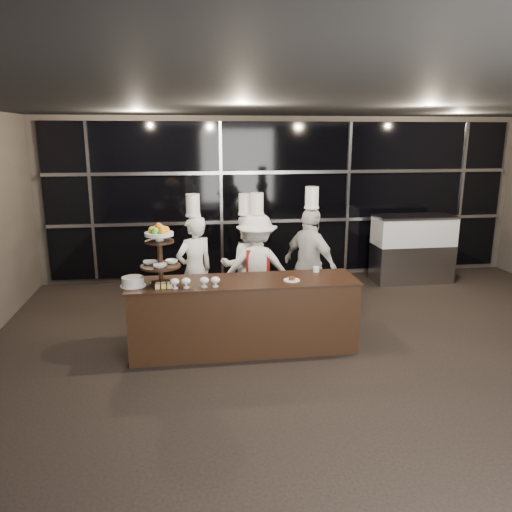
{
  "coord_description": "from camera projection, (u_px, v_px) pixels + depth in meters",
  "views": [
    {
      "loc": [
        -1.86,
        -4.18,
        2.68
      ],
      "look_at": [
        -0.97,
        2.0,
        1.15
      ],
      "focal_mm": 35.0,
      "sensor_mm": 36.0,
      "label": 1
    }
  ],
  "objects": [
    {
      "name": "room",
      "position": [
        392.0,
        267.0,
        4.55
      ],
      "size": [
        10.0,
        10.0,
        10.0
      ],
      "color": "black",
      "rests_on": "ground"
    },
    {
      "name": "window_wall",
      "position": [
        285.0,
        199.0,
        9.3
      ],
      "size": [
        8.6,
        0.1,
        2.8
      ],
      "color": "black",
      "rests_on": "ground"
    },
    {
      "name": "buffet_counter",
      "position": [
        244.0,
        315.0,
        6.27
      ],
      "size": [
        2.84,
        0.74,
        0.92
      ],
      "color": "black",
      "rests_on": "ground"
    },
    {
      "name": "display_stand",
      "position": [
        160.0,
        250.0,
        5.93
      ],
      "size": [
        0.48,
        0.48,
        0.74
      ],
      "color": "black",
      "rests_on": "buffet_counter"
    },
    {
      "name": "compotes",
      "position": [
        195.0,
        281.0,
        5.85
      ],
      "size": [
        0.59,
        0.11,
        0.12
      ],
      "color": "silver",
      "rests_on": "buffet_counter"
    },
    {
      "name": "layer_cake",
      "position": [
        133.0,
        282.0,
        5.92
      ],
      "size": [
        0.3,
        0.3,
        0.11
      ],
      "color": "white",
      "rests_on": "buffet_counter"
    },
    {
      "name": "pastry_squares",
      "position": [
        164.0,
        285.0,
        5.87
      ],
      "size": [
        0.19,
        0.13,
        0.05
      ],
      "color": "#DFBF6D",
      "rests_on": "buffet_counter"
    },
    {
      "name": "small_plate",
      "position": [
        292.0,
        279.0,
        6.15
      ],
      "size": [
        0.2,
        0.2,
        0.05
      ],
      "color": "white",
      "rests_on": "buffet_counter"
    },
    {
      "name": "chef_cup",
      "position": [
        316.0,
        269.0,
        6.53
      ],
      "size": [
        0.08,
        0.08,
        0.07
      ],
      "primitive_type": "cylinder",
      "color": "white",
      "rests_on": "buffet_counter"
    },
    {
      "name": "display_case",
      "position": [
        413.0,
        245.0,
        9.19
      ],
      "size": [
        1.45,
        0.63,
        1.24
      ],
      "color": "#A5A5AA",
      "rests_on": "ground"
    },
    {
      "name": "chef_a",
      "position": [
        195.0,
        269.0,
        7.06
      ],
      "size": [
        0.69,
        0.62,
        1.88
      ],
      "color": "white",
      "rests_on": "ground"
    },
    {
      "name": "chef_b",
      "position": [
        246.0,
        264.0,
        7.46
      ],
      "size": [
        0.78,
        0.63,
        1.84
      ],
      "color": "white",
      "rests_on": "ground"
    },
    {
      "name": "chef_c",
      "position": [
        257.0,
        266.0,
        7.28
      ],
      "size": [
        1.07,
        0.69,
        1.88
      ],
      "color": "white",
      "rests_on": "ground"
    },
    {
      "name": "chef_d",
      "position": [
        310.0,
        264.0,
        7.23
      ],
      "size": [
        0.87,
        1.04,
        1.97
      ],
      "color": "silver",
      "rests_on": "ground"
    }
  ]
}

